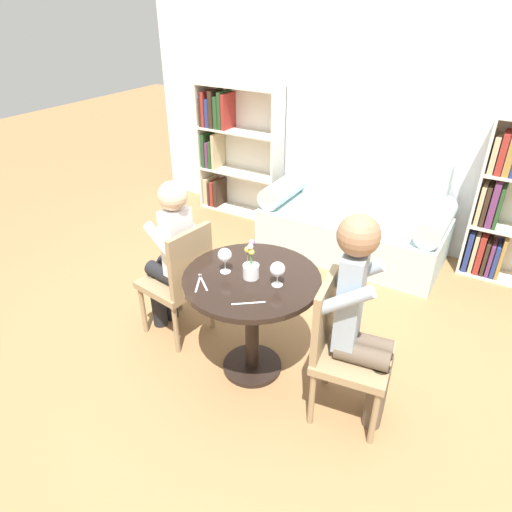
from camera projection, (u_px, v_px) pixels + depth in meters
ground_plane at (252, 367)px, 3.13m from camera, size 16.00×16.00×0.00m
back_wall at (383, 103)px, 4.16m from camera, size 5.20×0.05×2.70m
round_table at (252, 299)px, 2.85m from camera, size 0.85×0.85×0.74m
couch at (354, 223)px, 4.37m from camera, size 1.69×0.80×0.92m
bookshelf_left at (232, 147)px, 5.06m from camera, size 0.97×0.28×1.41m
chair_left at (181, 278)px, 3.20m from camera, size 0.47×0.47×0.90m
chair_right at (342, 345)px, 2.59m from camera, size 0.47×0.47×0.90m
person_left at (171, 256)px, 3.18m from camera, size 0.45×0.38×1.21m
person_right at (361, 317)px, 2.46m from camera, size 0.45×0.38×1.31m
wine_glass_left at (225, 256)px, 2.75m from camera, size 0.09×0.09×0.16m
wine_glass_right at (277, 270)px, 2.63m from camera, size 0.09×0.09×0.15m
flower_vase at (251, 267)px, 2.72m from camera, size 0.10×0.10×0.24m
knife_left_setting at (248, 303)px, 2.53m from camera, size 0.16×0.13×0.00m
fork_left_setting at (198, 283)px, 2.70m from camera, size 0.10×0.17×0.00m
knife_right_setting at (203, 282)px, 2.71m from camera, size 0.16×0.13×0.00m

